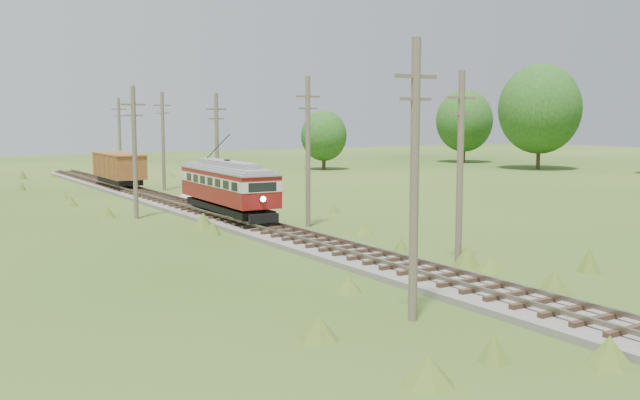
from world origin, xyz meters
TOP-DOWN VIEW (x-y plane):
  - railbed_main at (0.00, 34.00)m, footprint 3.60×96.00m
  - streetcar at (-0.00, 35.56)m, footprint 3.06×11.00m
  - gondola at (0.00, 59.39)m, footprint 2.81×8.45m
  - gravel_pile at (2.73, 48.13)m, footprint 2.98×3.16m
  - utility_pole_r_2 at (3.30, 18.00)m, footprint 1.60×0.30m
  - utility_pole_r_3 at (3.20, 31.00)m, footprint 1.60×0.30m
  - utility_pole_r_4 at (3.00, 44.00)m, footprint 1.60×0.30m
  - utility_pole_r_5 at (3.40, 57.00)m, footprint 1.60×0.30m
  - utility_pole_r_6 at (3.20, 70.00)m, footprint 1.60×0.30m
  - utility_pole_l_a at (-4.20, 12.00)m, footprint 1.60×0.30m
  - utility_pole_l_b at (-4.50, 40.00)m, footprint 1.60×0.30m
  - tree_right_4 at (54.00, 58.00)m, footprint 10.50×10.50m
  - tree_right_5 at (56.00, 74.00)m, footprint 8.40×8.40m
  - tree_mid_b at (30.00, 72.00)m, footprint 5.88×5.88m

SIDE VIEW (x-z plane):
  - railbed_main at x=0.00m, z-range -0.09..0.48m
  - gravel_pile at x=2.73m, z-range -0.04..1.05m
  - gondola at x=0.00m, z-range 0.67..3.47m
  - streetcar at x=0.00m, z-range -0.11..4.88m
  - utility_pole_r_4 at x=3.00m, z-range 0.12..8.52m
  - tree_mid_b at x=30.00m, z-range 0.54..8.12m
  - utility_pole_r_2 at x=3.30m, z-range 0.12..8.72m
  - utility_pole_l_b at x=-4.50m, z-range 0.12..8.72m
  - utility_pole_r_6 at x=3.20m, z-range 0.12..8.82m
  - utility_pole_r_5 at x=3.40m, z-range 0.13..9.03m
  - utility_pole_r_3 at x=3.20m, z-range 0.13..9.13m
  - utility_pole_l_a at x=-4.20m, z-range 0.13..9.13m
  - tree_right_5 at x=56.00m, z-range 0.78..11.60m
  - tree_right_4 at x=54.00m, z-range 0.98..14.51m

